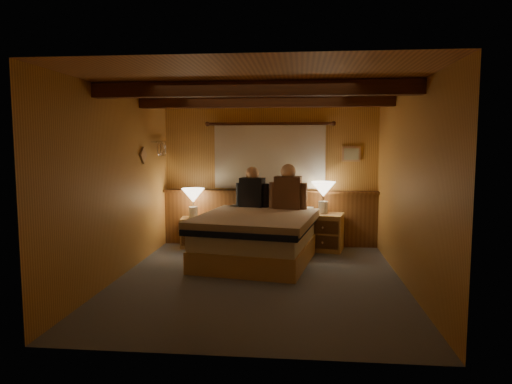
# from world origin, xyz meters

# --- Properties ---
(floor) EXTENTS (4.20, 4.20, 0.00)m
(floor) POSITION_xyz_m (0.00, 0.00, 0.00)
(floor) COLOR #525762
(floor) RESTS_ON ground
(ceiling) EXTENTS (4.20, 4.20, 0.00)m
(ceiling) POSITION_xyz_m (0.00, 0.00, 2.40)
(ceiling) COLOR #D38D4F
(ceiling) RESTS_ON wall_back
(wall_back) EXTENTS (3.60, 0.00, 3.60)m
(wall_back) POSITION_xyz_m (0.00, 2.10, 1.20)
(wall_back) COLOR gold
(wall_back) RESTS_ON floor
(wall_left) EXTENTS (0.00, 4.20, 4.20)m
(wall_left) POSITION_xyz_m (-1.80, 0.00, 1.20)
(wall_left) COLOR gold
(wall_left) RESTS_ON floor
(wall_right) EXTENTS (0.00, 4.20, 4.20)m
(wall_right) POSITION_xyz_m (1.80, 0.00, 1.20)
(wall_right) COLOR gold
(wall_right) RESTS_ON floor
(wall_front) EXTENTS (3.60, 0.00, 3.60)m
(wall_front) POSITION_xyz_m (0.00, -2.10, 1.20)
(wall_front) COLOR gold
(wall_front) RESTS_ON floor
(wainscot) EXTENTS (3.60, 0.23, 0.94)m
(wainscot) POSITION_xyz_m (0.00, 2.04, 0.49)
(wainscot) COLOR brown
(wainscot) RESTS_ON wall_back
(curtain_window) EXTENTS (2.18, 0.09, 1.11)m
(curtain_window) POSITION_xyz_m (0.00, 2.03, 1.52)
(curtain_window) COLOR #4E2913
(curtain_window) RESTS_ON wall_back
(ceiling_beams) EXTENTS (3.60, 1.65, 0.16)m
(ceiling_beams) POSITION_xyz_m (0.00, 0.15, 2.31)
(ceiling_beams) COLOR #4E2913
(ceiling_beams) RESTS_ON ceiling
(coat_rail) EXTENTS (0.05, 0.55, 0.24)m
(coat_rail) POSITION_xyz_m (-1.72, 1.58, 1.67)
(coat_rail) COLOR silver
(coat_rail) RESTS_ON wall_left
(framed_print) EXTENTS (0.30, 0.04, 0.25)m
(framed_print) POSITION_xyz_m (1.35, 2.08, 1.55)
(framed_print) COLOR tan
(framed_print) RESTS_ON wall_back
(bed) EXTENTS (1.88, 2.28, 0.70)m
(bed) POSITION_xyz_m (-0.10, 0.96, 0.36)
(bed) COLOR tan
(bed) RESTS_ON floor
(nightstand_left) EXTENTS (0.50, 0.46, 0.49)m
(nightstand_left) POSITION_xyz_m (-1.23, 1.77, 0.25)
(nightstand_left) COLOR tan
(nightstand_left) RESTS_ON floor
(nightstand_right) EXTENTS (0.63, 0.59, 0.60)m
(nightstand_right) POSITION_xyz_m (0.93, 1.73, 0.30)
(nightstand_right) COLOR tan
(nightstand_right) RESTS_ON floor
(lamp_left) EXTENTS (0.38, 0.38, 0.49)m
(lamp_left) POSITION_xyz_m (-1.25, 1.74, 0.84)
(lamp_left) COLOR silver
(lamp_left) RESTS_ON nightstand_left
(lamp_right) EXTENTS (0.39, 0.39, 0.51)m
(lamp_right) POSITION_xyz_m (0.89, 1.78, 0.96)
(lamp_right) COLOR silver
(lamp_right) RESTS_ON nightstand_right
(person_left) EXTENTS (0.55, 0.30, 0.68)m
(person_left) POSITION_xyz_m (-0.26, 1.73, 0.96)
(person_left) COLOR black
(person_left) RESTS_ON bed
(person_right) EXTENTS (0.60, 0.31, 0.74)m
(person_right) POSITION_xyz_m (0.32, 1.56, 0.99)
(person_right) COLOR #523220
(person_right) RESTS_ON bed
(duffel_bag) EXTENTS (0.54, 0.40, 0.35)m
(duffel_bag) POSITION_xyz_m (-0.90, 1.21, 0.15)
(duffel_bag) COLOR black
(duffel_bag) RESTS_ON floor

